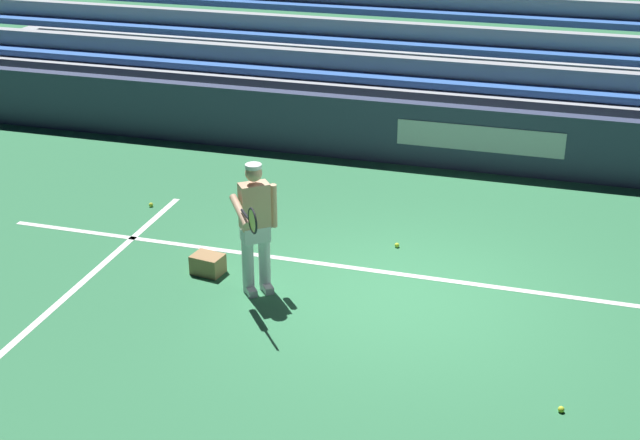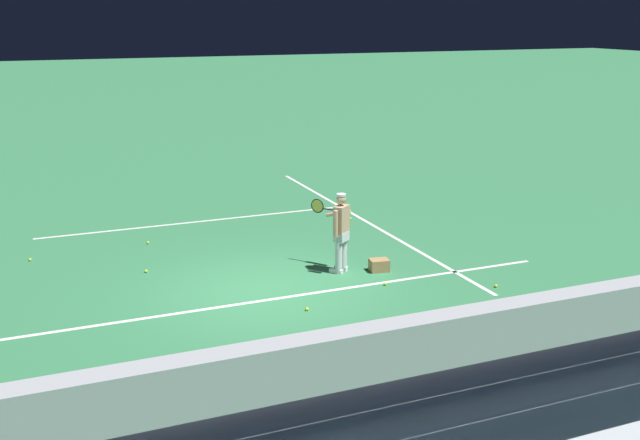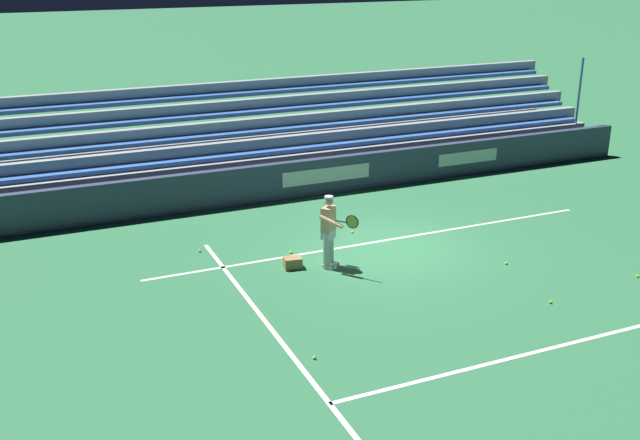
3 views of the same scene
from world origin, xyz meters
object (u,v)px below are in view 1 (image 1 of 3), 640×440
ball_box_cardboard (208,264)px  tennis_ball_on_baseline (251,247)px  tennis_player (255,227)px  tennis_ball_midcourt (397,245)px  tennis_ball_by_box (561,409)px  tennis_ball_far_left (151,205)px

ball_box_cardboard → tennis_ball_on_baseline: 0.89m
tennis_player → tennis_ball_midcourt: tennis_player is taller
tennis_ball_by_box → tennis_ball_on_baseline: (4.34, -2.63, 0.00)m
tennis_player → tennis_ball_by_box: tennis_player is taller
tennis_ball_far_left → tennis_ball_midcourt: bearing=175.3°
tennis_ball_on_baseline → tennis_player: bearing=114.5°
tennis_player → tennis_ball_by_box: 4.22m
tennis_player → ball_box_cardboard: tennis_player is taller
tennis_ball_by_box → tennis_ball_midcourt: 4.05m
tennis_ball_far_left → tennis_ball_on_baseline: (-2.01, 0.96, 0.00)m
tennis_ball_by_box → tennis_ball_midcourt: size_ratio=1.00×
tennis_player → ball_box_cardboard: (0.79, -0.27, -0.76)m
ball_box_cardboard → tennis_player: bearing=160.9°
tennis_ball_by_box → tennis_ball_midcourt: bearing=-53.8°
tennis_ball_far_left → tennis_ball_midcourt: (-3.96, 0.32, 0.00)m
tennis_player → tennis_ball_far_left: (2.51, -2.07, -0.86)m
tennis_ball_on_baseline → tennis_ball_midcourt: size_ratio=1.00×
tennis_ball_far_left → ball_box_cardboard: bearing=133.8°
tennis_player → tennis_ball_by_box: (-3.84, 1.52, -0.86)m
tennis_ball_far_left → tennis_ball_midcourt: same height
tennis_ball_by_box → tennis_ball_on_baseline: 5.08m
tennis_ball_on_baseline → ball_box_cardboard: bearing=71.0°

